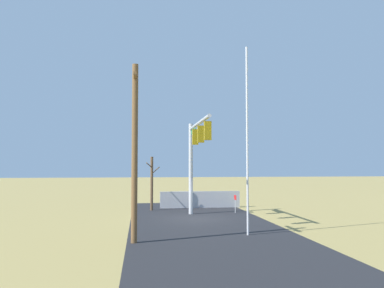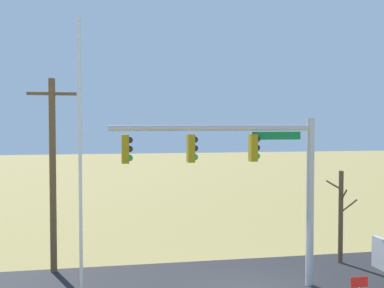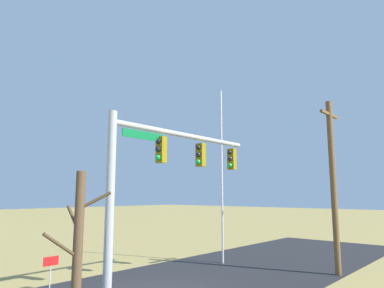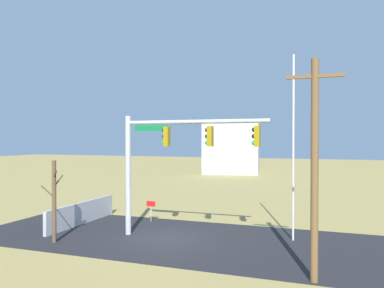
% 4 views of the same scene
% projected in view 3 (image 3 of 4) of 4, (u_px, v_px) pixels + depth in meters
% --- Properties ---
extents(road_surface, '(28.00, 8.00, 0.01)m').
position_uv_depth(road_surface, '(226.00, 274.00, 14.87)').
color(road_surface, '#232326').
rests_on(road_surface, ground_plane).
extents(signal_mast, '(7.34, 0.36, 6.08)m').
position_uv_depth(signal_mast, '(163.00, 168.00, 12.59)').
color(signal_mast, '#B2B5BA').
rests_on(signal_mast, ground_plane).
extents(flagpole, '(0.10, 0.10, 8.96)m').
position_uv_depth(flagpole, '(222.00, 174.00, 17.99)').
color(flagpole, silver).
rests_on(flagpole, ground_plane).
extents(utility_pole, '(1.90, 0.26, 7.64)m').
position_uv_depth(utility_pole, '(333.00, 182.00, 15.30)').
color(utility_pole, brown).
rests_on(utility_pole, ground_plane).
extents(bare_tree, '(1.27, 1.02, 3.89)m').
position_uv_depth(bare_tree, '(77.00, 264.00, 7.02)').
color(bare_tree, brown).
rests_on(bare_tree, ground_plane).
extents(open_sign, '(0.56, 0.04, 1.22)m').
position_uv_depth(open_sign, '(51.00, 266.00, 12.28)').
color(open_sign, silver).
rests_on(open_sign, ground_plane).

